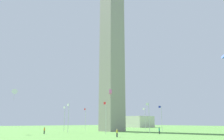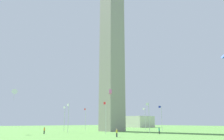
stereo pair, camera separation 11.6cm
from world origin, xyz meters
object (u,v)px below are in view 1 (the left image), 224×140
object	(u,v)px
flagpole_ne	(64,117)
flagpole_se	(106,116)
person_teal_shirt	(159,130)
flagpole_w	(145,118)
person_orange_shirt	(44,131)
obelisk_monument	(112,47)
kite_white_delta	(14,92)
flagpole_e	(68,116)
kite_blue_delta	(224,58)
flagpole_nw	(116,118)
distant_building	(130,122)
person_yellow_shirt	(117,133)
flagpole_sw	(161,117)
flagpole_n	(85,118)
flagpole_s	(149,116)
kite_pink_box	(110,92)

from	to	relation	value
flagpole_ne	flagpole_se	xyz separation A→B (m)	(-22.81, 0.00, 0.00)
person_teal_shirt	flagpole_w	bearing A→B (deg)	-12.39
flagpole_w	person_orange_shirt	world-z (taller)	flagpole_w
obelisk_monument	flagpole_w	distance (m)	29.31
obelisk_monument	flagpole_ne	distance (m)	29.33
flagpole_se	kite_white_delta	bearing A→B (deg)	52.15
flagpole_e	kite_blue_delta	size ratio (longest dim) A/B	3.48
flagpole_nw	kite_white_delta	xyz separation A→B (m)	(-8.00, 41.87, 6.04)
kite_white_delta	distant_building	bearing A→B (deg)	-64.79
flagpole_ne	person_yellow_shirt	xyz separation A→B (m)	(-34.20, 6.01, -3.73)
obelisk_monument	flagpole_sw	world-z (taller)	obelisk_monument
flagpole_sw	person_yellow_shirt	world-z (taller)	flagpole_sw
flagpole_ne	kite_blue_delta	size ratio (longest dim) A/B	3.48
obelisk_monument	flagpole_se	world-z (taller)	obelisk_monument
flagpole_n	distant_building	distance (m)	52.04
flagpole_s	kite_blue_delta	world-z (taller)	kite_blue_delta
flagpole_e	flagpole_s	distance (m)	22.81
kite_white_delta	distant_building	size ratio (longest dim) A/B	0.11
obelisk_monument	person_orange_shirt	world-z (taller)	obelisk_monument
kite_white_delta	flagpole_nw	bearing A→B (deg)	-79.19
distant_building	person_teal_shirt	bearing A→B (deg)	141.51
person_orange_shirt	kite_blue_delta	distance (m)	49.55
flagpole_e	kite_pink_box	bearing A→B (deg)	-124.31
flagpole_ne	flagpole_w	distance (m)	29.80
kite_pink_box	kite_blue_delta	size ratio (longest dim) A/B	1.16
flagpole_ne	flagpole_se	size ratio (longest dim) A/B	1.00
flagpole_w	kite_blue_delta	world-z (taller)	kite_blue_delta
flagpole_e	distant_building	size ratio (longest dim) A/B	0.30
flagpole_w	obelisk_monument	bearing A→B (deg)	90.21
flagpole_s	obelisk_monument	bearing A→B (deg)	-0.00
flagpole_sw	person_teal_shirt	world-z (taller)	flagpole_sw
flagpole_sw	flagpole_nw	xyz separation A→B (m)	(22.81, -0.00, 0.00)
person_teal_shirt	kite_pink_box	bearing A→B (deg)	46.26
flagpole_nw	distant_building	size ratio (longest dim) A/B	0.30
person_orange_shirt	distant_building	distance (m)	81.82
flagpole_n	flagpole_se	size ratio (longest dim) A/B	1.00
flagpole_se	flagpole_w	distance (m)	29.80
flagpole_n	person_orange_shirt	world-z (taller)	flagpole_n
person_orange_shirt	flagpole_ne	bearing A→B (deg)	42.93
flagpole_s	flagpole_nw	size ratio (longest dim) A/B	1.00
flagpole_se	kite_white_delta	size ratio (longest dim) A/B	2.78
obelisk_monument	kite_white_delta	bearing A→B (deg)	83.51
flagpole_sw	flagpole_ne	bearing A→B (deg)	45.00
flagpole_se	flagpole_nw	bearing A→B (deg)	-45.00
flagpole_n	person_teal_shirt	bearing A→B (deg)	177.54
flagpole_sw	person_orange_shirt	world-z (taller)	flagpole_sw
obelisk_monument	flagpole_sw	distance (m)	29.29
obelisk_monument	person_yellow_shirt	distance (m)	40.20
kite_white_delta	person_teal_shirt	bearing A→B (deg)	-129.91
flagpole_e	flagpole_sw	distance (m)	29.80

